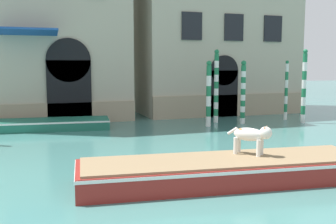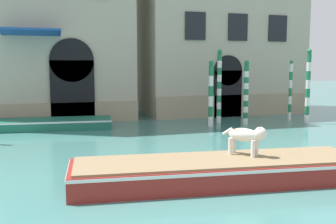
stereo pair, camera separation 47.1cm
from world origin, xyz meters
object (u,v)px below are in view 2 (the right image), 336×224
object	(u,v)px
dog_on_deck	(247,136)
mooring_pole_5	(308,86)
mooring_pole_1	(211,93)
boat_foreground	(220,170)
mooring_pole_4	(246,92)
mooring_pole_0	(219,86)
boat_moored_near_palazzo	(46,124)
mooring_pole_2	(290,90)

from	to	relation	value
dog_on_deck	mooring_pole_5	size ratio (longest dim) A/B	0.26
mooring_pole_5	mooring_pole_1	bearing A→B (deg)	174.23
boat_foreground	mooring_pole_4	size ratio (longest dim) A/B	2.42
mooring_pole_1	mooring_pole_4	bearing A→B (deg)	6.75
mooring_pole_0	boat_foreground	bearing A→B (deg)	-114.16
boat_moored_near_palazzo	mooring_pole_1	world-z (taller)	mooring_pole_1
boat_moored_near_palazzo	mooring_pole_4	bearing A→B (deg)	-1.61
mooring_pole_1	mooring_pole_5	world-z (taller)	mooring_pole_5
boat_moored_near_palazzo	mooring_pole_0	distance (m)	9.24
mooring_pole_0	mooring_pole_2	bearing A→B (deg)	-4.60
mooring_pole_0	mooring_pole_5	world-z (taller)	mooring_pole_5
mooring_pole_4	mooring_pole_5	size ratio (longest dim) A/B	0.85
mooring_pole_0	mooring_pole_5	bearing A→B (deg)	-20.64
boat_foreground	mooring_pole_4	bearing A→B (deg)	64.49
mooring_pole_1	mooring_pole_5	xyz separation A→B (m)	(5.39, -0.54, 0.31)
boat_foreground	dog_on_deck	bearing A→B (deg)	16.36
mooring_pole_0	mooring_pole_1	world-z (taller)	mooring_pole_0
boat_foreground	boat_moored_near_palazzo	size ratio (longest dim) A/B	1.25
mooring_pole_4	dog_on_deck	bearing A→B (deg)	-118.05
boat_foreground	mooring_pole_5	bearing A→B (deg)	49.42
dog_on_deck	mooring_pole_4	size ratio (longest dim) A/B	0.31
mooring_pole_2	boat_foreground	bearing A→B (deg)	-132.02
mooring_pole_1	mooring_pole_0	bearing A→B (deg)	49.28
boat_moored_near_palazzo	mooring_pole_0	bearing A→B (deg)	2.84
mooring_pole_1	mooring_pole_5	bearing A→B (deg)	-5.77
boat_moored_near_palazzo	mooring_pole_1	size ratio (longest dim) A/B	1.95
boat_foreground	mooring_pole_1	world-z (taller)	mooring_pole_1
dog_on_deck	mooring_pole_2	xyz separation A→B (m)	(7.91, 9.58, 0.50)
mooring_pole_4	mooring_pole_5	xyz separation A→B (m)	(3.26, -0.80, 0.30)
dog_on_deck	mooring_pole_4	world-z (taller)	mooring_pole_4
dog_on_deck	mooring_pole_0	world-z (taller)	mooring_pole_0
boat_moored_near_palazzo	mooring_pole_0	world-z (taller)	mooring_pole_0
boat_foreground	mooring_pole_1	xyz separation A→B (m)	(3.55, 8.95, 1.35)
mooring_pole_1	mooring_pole_5	distance (m)	5.42
mooring_pole_1	dog_on_deck	bearing A→B (deg)	-107.02
boat_moored_near_palazzo	mooring_pole_1	xyz separation A→B (m)	(8.10, -1.64, 1.44)
boat_moored_near_palazzo	mooring_pole_5	bearing A→B (deg)	-3.09
mooring_pole_4	mooring_pole_1	bearing A→B (deg)	-173.25
mooring_pole_5	mooring_pole_2	bearing A→B (deg)	97.44
boat_foreground	dog_on_deck	xyz separation A→B (m)	(0.86, 0.15, 0.87)
mooring_pole_1	mooring_pole_2	size ratio (longest dim) A/B	0.99
dog_on_deck	boat_moored_near_palazzo	world-z (taller)	dog_on_deck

